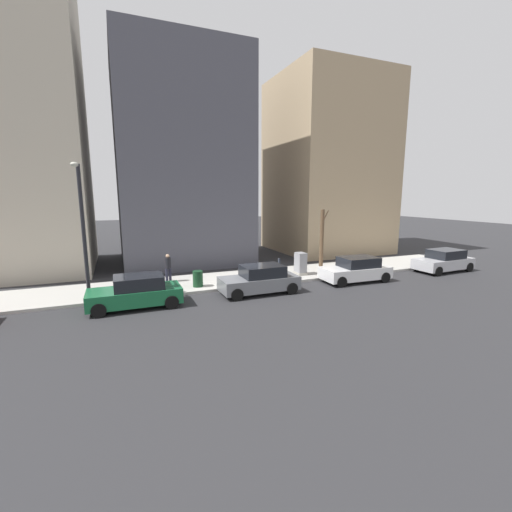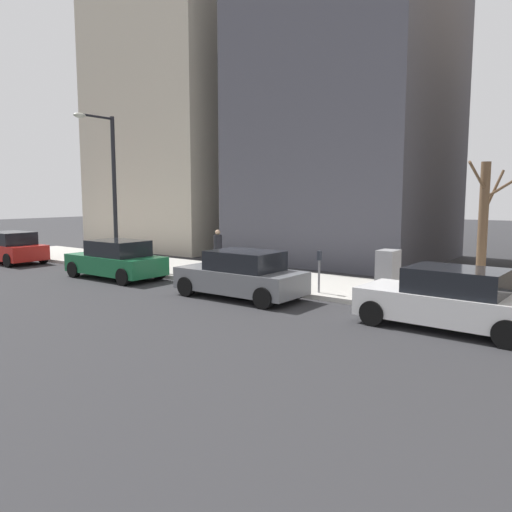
{
  "view_description": "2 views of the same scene",
  "coord_description": "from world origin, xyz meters",
  "px_view_note": "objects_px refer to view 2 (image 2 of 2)",
  "views": [
    {
      "loc": [
        -17.58,
        6.18,
        5.25
      ],
      "look_at": [
        1.67,
        -1.74,
        1.51
      ],
      "focal_mm": 24.0,
      "sensor_mm": 36.0,
      "label": 1
    },
    {
      "loc": [
        -13.44,
        -10.55,
        3.24
      ],
      "look_at": [
        0.28,
        -0.34,
        1.18
      ],
      "focal_mm": 35.0,
      "sensor_mm": 36.0,
      "label": 2
    }
  ],
  "objects_px": {
    "utility_box": "(388,273)",
    "parked_car_green": "(116,260)",
    "streetlamp": "(109,178)",
    "office_tower_right": "(187,28)",
    "parked_car_white": "(449,300)",
    "office_block_center": "(349,106)",
    "trash_bin": "(215,265)",
    "parking_meter": "(319,267)",
    "parked_car_red": "(9,248)",
    "pedestrian_near_meter": "(218,247)",
    "parked_car_grey": "(241,275)",
    "bare_tree": "(483,228)"
  },
  "relations": [
    {
      "from": "parked_car_grey",
      "to": "parked_car_green",
      "type": "height_order",
      "value": "same"
    },
    {
      "from": "streetlamp",
      "to": "office_tower_right",
      "type": "relative_size",
      "value": 0.24
    },
    {
      "from": "office_block_center",
      "to": "utility_box",
      "type": "bearing_deg",
      "value": -146.56
    },
    {
      "from": "streetlamp",
      "to": "office_tower_right",
      "type": "bearing_deg",
      "value": 26.26
    },
    {
      "from": "streetlamp",
      "to": "office_block_center",
      "type": "xyz_separation_m",
      "value": [
        9.9,
        -6.44,
        3.76
      ]
    },
    {
      "from": "parked_car_grey",
      "to": "streetlamp",
      "type": "bearing_deg",
      "value": 80.62
    },
    {
      "from": "trash_bin",
      "to": "pedestrian_near_meter",
      "type": "xyz_separation_m",
      "value": [
        1.76,
        1.36,
        0.49
      ]
    },
    {
      "from": "pedestrian_near_meter",
      "to": "parking_meter",
      "type": "bearing_deg",
      "value": 133.11
    },
    {
      "from": "utility_box",
      "to": "office_block_center",
      "type": "bearing_deg",
      "value": 33.44
    },
    {
      "from": "parked_car_green",
      "to": "office_block_center",
      "type": "distance_m",
      "value": 13.99
    },
    {
      "from": "parked_car_white",
      "to": "parked_car_green",
      "type": "relative_size",
      "value": 1.01
    },
    {
      "from": "parked_car_white",
      "to": "office_block_center",
      "type": "distance_m",
      "value": 15.7
    },
    {
      "from": "utility_box",
      "to": "bare_tree",
      "type": "bearing_deg",
      "value": -61.56
    },
    {
      "from": "parked_car_green",
      "to": "parking_meter",
      "type": "relative_size",
      "value": 3.12
    },
    {
      "from": "parked_car_red",
      "to": "pedestrian_near_meter",
      "type": "relative_size",
      "value": 2.54
    },
    {
      "from": "streetlamp",
      "to": "parked_car_grey",
      "type": "bearing_deg",
      "value": -99.59
    },
    {
      "from": "parking_meter",
      "to": "trash_bin",
      "type": "relative_size",
      "value": 1.5
    },
    {
      "from": "office_block_center",
      "to": "office_tower_right",
      "type": "relative_size",
      "value": 0.57
    },
    {
      "from": "parked_car_white",
      "to": "bare_tree",
      "type": "height_order",
      "value": "bare_tree"
    },
    {
      "from": "parked_car_red",
      "to": "trash_bin",
      "type": "height_order",
      "value": "parked_car_red"
    },
    {
      "from": "streetlamp",
      "to": "pedestrian_near_meter",
      "type": "bearing_deg",
      "value": -60.13
    },
    {
      "from": "office_block_center",
      "to": "parked_car_grey",
      "type": "bearing_deg",
      "value": -170.07
    },
    {
      "from": "parking_meter",
      "to": "pedestrian_near_meter",
      "type": "height_order",
      "value": "pedestrian_near_meter"
    },
    {
      "from": "parked_car_white",
      "to": "parked_car_red",
      "type": "relative_size",
      "value": 1.01
    },
    {
      "from": "utility_box",
      "to": "trash_bin",
      "type": "distance_m",
      "value": 6.82
    },
    {
      "from": "parked_car_grey",
      "to": "streetlamp",
      "type": "distance_m",
      "value": 9.15
    },
    {
      "from": "utility_box",
      "to": "office_block_center",
      "type": "relative_size",
      "value": 0.09
    },
    {
      "from": "trash_bin",
      "to": "streetlamp",
      "type": "bearing_deg",
      "value": 96.4
    },
    {
      "from": "parked_car_white",
      "to": "parking_meter",
      "type": "xyz_separation_m",
      "value": [
        1.52,
        4.48,
        0.24
      ]
    },
    {
      "from": "parked_car_white",
      "to": "trash_bin",
      "type": "bearing_deg",
      "value": 79.92
    },
    {
      "from": "parked_car_red",
      "to": "office_block_center",
      "type": "distance_m",
      "value": 18.23
    },
    {
      "from": "parked_car_green",
      "to": "parked_car_red",
      "type": "relative_size",
      "value": 1.0
    },
    {
      "from": "trash_bin",
      "to": "parked_car_grey",
      "type": "bearing_deg",
      "value": -124.96
    },
    {
      "from": "parked_car_green",
      "to": "parked_car_grey",
      "type": "bearing_deg",
      "value": -90.04
    },
    {
      "from": "parked_car_grey",
      "to": "office_tower_right",
      "type": "height_order",
      "value": "office_tower_right"
    },
    {
      "from": "trash_bin",
      "to": "office_block_center",
      "type": "height_order",
      "value": "office_block_center"
    },
    {
      "from": "parked_car_grey",
      "to": "parked_car_red",
      "type": "bearing_deg",
      "value": 90.64
    },
    {
      "from": "utility_box",
      "to": "parked_car_green",
      "type": "bearing_deg",
      "value": 103.31
    },
    {
      "from": "streetlamp",
      "to": "pedestrian_near_meter",
      "type": "xyz_separation_m",
      "value": [
        2.38,
        -4.14,
        -2.93
      ]
    },
    {
      "from": "utility_box",
      "to": "office_tower_right",
      "type": "height_order",
      "value": "office_tower_right"
    },
    {
      "from": "parked_car_red",
      "to": "office_block_center",
      "type": "xyz_separation_m",
      "value": [
        11.43,
        -12.33,
        7.04
      ]
    },
    {
      "from": "parked_car_white",
      "to": "office_block_center",
      "type": "relative_size",
      "value": 0.27
    },
    {
      "from": "parked_car_white",
      "to": "office_tower_right",
      "type": "height_order",
      "value": "office_tower_right"
    },
    {
      "from": "parked_car_green",
      "to": "trash_bin",
      "type": "distance_m",
      "value": 3.94
    },
    {
      "from": "parked_car_white",
      "to": "streetlamp",
      "type": "xyz_separation_m",
      "value": [
        1.35,
        14.82,
        3.28
      ]
    },
    {
      "from": "parking_meter",
      "to": "parked_car_grey",
      "type": "bearing_deg",
      "value": 129.52
    },
    {
      "from": "trash_bin",
      "to": "parking_meter",
      "type": "bearing_deg",
      "value": -95.3
    },
    {
      "from": "parked_car_grey",
      "to": "office_tower_right",
      "type": "xyz_separation_m",
      "value": [
        11.42,
        13.35,
        13.02
      ]
    },
    {
      "from": "pedestrian_near_meter",
      "to": "parked_car_red",
      "type": "bearing_deg",
      "value": -6.04
    },
    {
      "from": "trash_bin",
      "to": "parked_car_white",
      "type": "bearing_deg",
      "value": -101.93
    }
  ]
}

